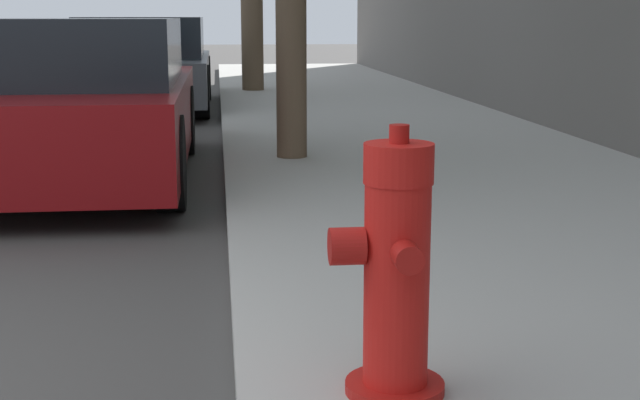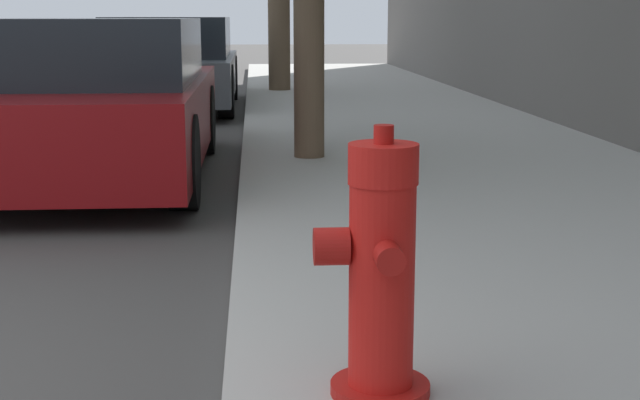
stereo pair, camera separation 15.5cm
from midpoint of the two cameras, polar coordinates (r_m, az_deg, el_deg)
fire_hydrant at (r=2.79m, az=5.44°, el=-4.75°), size 0.37×0.39×0.86m
parked_car_near at (r=7.43m, az=-13.46°, el=6.14°), size 1.74×4.13×1.29m
parked_car_mid at (r=13.00m, az=-9.15°, el=8.57°), size 1.81×4.25×1.30m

